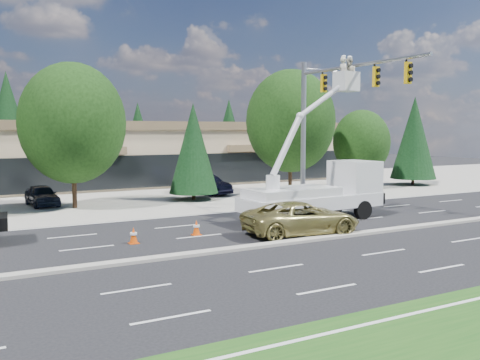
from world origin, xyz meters
TOP-DOWN VIEW (x-y plane):
  - ground at (0.00, 0.00)m, footprint 140.00×140.00m
  - concrete_apron at (0.00, 20.00)m, footprint 140.00×22.00m
  - road_median at (0.00, 0.00)m, footprint 120.00×0.55m
  - strip_mall at (0.00, 29.97)m, footprint 50.40×15.40m
  - tree_front_d at (-3.00, 15.00)m, footprint 6.40×6.40m
  - tree_front_e at (5.00, 15.00)m, footprint 3.36×3.36m
  - tree_front_f at (13.00, 15.00)m, footprint 6.72×6.72m
  - tree_front_g at (20.00, 15.00)m, footprint 4.65×4.65m
  - tree_front_h at (26.00, 15.00)m, footprint 3.90×3.90m
  - tree_back_b at (-4.00, 42.00)m, footprint 5.50×5.50m
  - tree_back_c at (10.00, 42.00)m, footprint 4.06×4.06m
  - tree_back_d at (22.00, 42.00)m, footprint 4.41×4.41m
  - signal_mast at (10.03, 7.04)m, footprint 2.76×10.16m
  - bucket_truck at (7.73, 4.24)m, footprint 8.19×2.94m
  - traffic_cone_b at (-3.05, 3.19)m, footprint 0.40×0.40m
  - traffic_cone_c at (0.02, 3.56)m, footprint 0.40×0.40m
  - traffic_cone_d at (8.23, 4.09)m, footprint 0.40×0.40m
  - minivan at (4.30, 1.37)m, footprint 5.71×3.10m
  - parked_car_west at (-4.60, 16.99)m, footprint 1.88×4.04m
  - parked_car_east at (7.11, 17.34)m, footprint 2.50×4.60m

SIDE VIEW (x-z plane):
  - ground at x=0.00m, z-range 0.00..0.00m
  - concrete_apron at x=0.00m, z-range 0.00..0.01m
  - road_median at x=0.00m, z-range 0.00..0.12m
  - traffic_cone_b at x=-3.05m, z-range -0.01..0.69m
  - traffic_cone_c at x=0.02m, z-range -0.01..0.69m
  - traffic_cone_d at x=8.23m, z-range -0.01..0.69m
  - parked_car_west at x=-4.60m, z-range 0.00..1.34m
  - parked_car_east at x=7.11m, z-range 0.00..1.44m
  - minivan at x=4.30m, z-range 0.00..1.52m
  - bucket_truck at x=7.73m, z-range -2.53..6.25m
  - strip_mall at x=0.00m, z-range 0.08..5.58m
  - tree_front_e at x=5.00m, z-range 0.24..6.86m
  - tree_front_g at x=20.00m, z-range 0.55..7.00m
  - tree_front_h at x=26.00m, z-range 0.28..7.98m
  - tree_back_c at x=10.00m, z-range 0.29..8.29m
  - tree_back_d at x=22.00m, z-range 0.32..9.02m
  - tree_front_d at x=-3.00m, z-range 0.76..9.63m
  - tree_front_f at x=13.00m, z-range 0.80..10.12m
  - tree_back_b at x=-4.00m, z-range 0.40..11.23m
  - signal_mast at x=10.03m, z-range 1.56..10.56m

